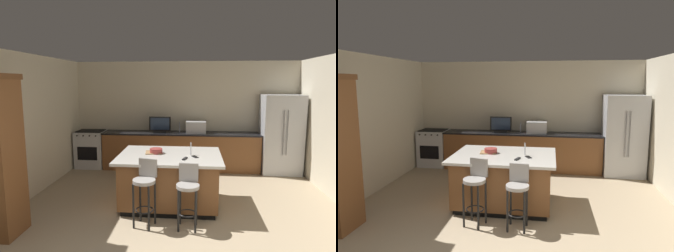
{
  "view_description": "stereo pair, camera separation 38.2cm",
  "coord_description": "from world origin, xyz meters",
  "views": [
    {
      "loc": [
        0.23,
        -2.46,
        2.14
      ],
      "look_at": [
        -0.31,
        3.52,
        1.25
      ],
      "focal_mm": 31.31,
      "sensor_mm": 36.0,
      "label": 1
    },
    {
      "loc": [
        0.61,
        -2.41,
        2.14
      ],
      "look_at": [
        -0.31,
        3.52,
        1.25
      ],
      "focal_mm": 31.31,
      "sensor_mm": 36.0,
      "label": 2
    }
  ],
  "objects": [
    {
      "name": "bar_stool_right",
      "position": [
        0.16,
        1.67,
        0.57
      ],
      "size": [
        0.34,
        0.35,
        0.96
      ],
      "rotation": [
        0.0,
        0.0,
        -0.05
      ],
      "color": "gray",
      "rests_on": "ground_plane"
    },
    {
      "name": "wall_left",
      "position": [
        -2.85,
        2.52,
        1.34
      ],
      "size": [
        0.12,
        5.45,
        2.67
      ],
      "primitive_type": "cube",
      "color": "beige",
      "rests_on": "ground_plane"
    },
    {
      "name": "wall_back",
      "position": [
        0.0,
        5.05,
        1.34
      ],
      "size": [
        6.09,
        0.12,
        2.67
      ],
      "primitive_type": "cube",
      "color": "beige",
      "rests_on": "ground_plane"
    },
    {
      "name": "microwave",
      "position": [
        0.28,
        4.67,
        1.07
      ],
      "size": [
        0.48,
        0.36,
        0.29
      ],
      "primitive_type": "cube",
      "color": "#B7BABF",
      "rests_on": "counter_back"
    },
    {
      "name": "fruit_bowl",
      "position": [
        -0.43,
        2.56,
        0.95
      ],
      "size": [
        0.22,
        0.22,
        0.09
      ],
      "primitive_type": "cylinder",
      "color": "#993833",
      "rests_on": "kitchen_island"
    },
    {
      "name": "cell_phone",
      "position": [
        0.25,
        2.35,
        0.91
      ],
      "size": [
        0.13,
        0.17,
        0.01
      ],
      "primitive_type": "cube",
      "rotation": [
        0.0,
        0.0,
        0.49
      ],
      "color": "black",
      "rests_on": "kitchen_island"
    },
    {
      "name": "cutting_board",
      "position": [
        -0.48,
        2.58,
        0.92
      ],
      "size": [
        0.31,
        0.3,
        0.02
      ],
      "primitive_type": "cube",
      "rotation": [
        0.0,
        0.0,
        0.12
      ],
      "color": "#A87F51",
      "rests_on": "kitchen_island"
    },
    {
      "name": "sink_faucet_back",
      "position": [
        -0.13,
        4.77,
        1.04
      ],
      "size": [
        0.02,
        0.02,
        0.24
      ],
      "primitive_type": "cylinder",
      "color": "#B2B2B7",
      "rests_on": "counter_back"
    },
    {
      "name": "range_oven",
      "position": [
        -2.38,
        4.67,
        0.47
      ],
      "size": [
        0.71,
        0.63,
        0.94
      ],
      "color": "#B7BABF",
      "rests_on": "ground_plane"
    },
    {
      "name": "refrigerator",
      "position": [
        2.29,
        4.61,
        0.93
      ],
      "size": [
        0.9,
        0.76,
        1.87
      ],
      "color": "#B7BABF",
      "rests_on": "ground_plane"
    },
    {
      "name": "kitchen_island",
      "position": [
        -0.18,
        2.48,
        0.46
      ],
      "size": [
        1.77,
        1.35,
        0.91
      ],
      "color": "black",
      "rests_on": "ground_plane"
    },
    {
      "name": "counter_back",
      "position": [
        -0.1,
        4.67,
        0.46
      ],
      "size": [
        3.84,
        0.62,
        0.92
      ],
      "color": "brown",
      "rests_on": "ground_plane"
    },
    {
      "name": "bar_stool_left",
      "position": [
        -0.49,
        1.69,
        0.61
      ],
      "size": [
        0.35,
        0.37,
        1.01
      ],
      "rotation": [
        0.0,
        0.0,
        -0.24
      ],
      "color": "gray",
      "rests_on": "ground_plane"
    },
    {
      "name": "tv_monitor",
      "position": [
        -0.6,
        4.62,
        1.11
      ],
      "size": [
        0.53,
        0.16,
        0.4
      ],
      "color": "black",
      "rests_on": "counter_back"
    },
    {
      "name": "sink_faucet_island",
      "position": [
        0.18,
        2.48,
        1.02
      ],
      "size": [
        0.02,
        0.02,
        0.22
      ],
      "primitive_type": "cylinder",
      "color": "#B2B2B7",
      "rests_on": "kitchen_island"
    },
    {
      "name": "tv_remote",
      "position": [
        0.09,
        2.19,
        0.92
      ],
      "size": [
        0.09,
        0.18,
        0.02
      ],
      "primitive_type": "cube",
      "rotation": [
        0.0,
        0.0,
        -0.29
      ],
      "color": "black",
      "rests_on": "kitchen_island"
    }
  ]
}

